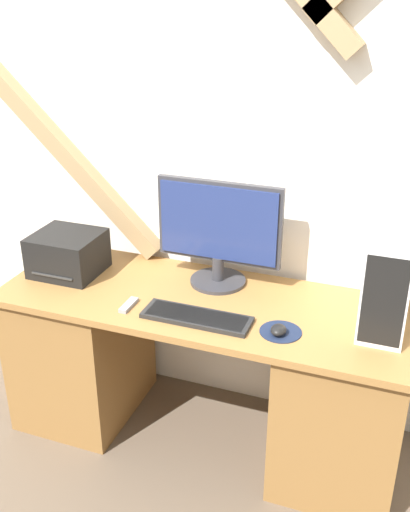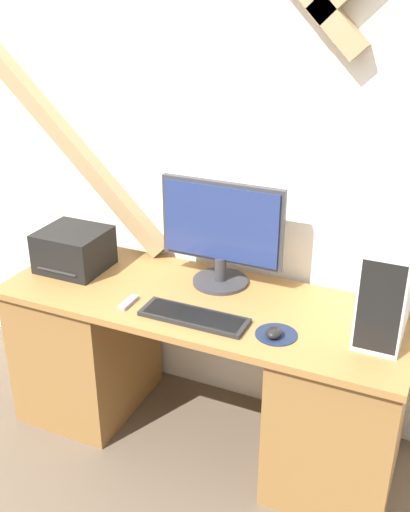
{
  "view_description": "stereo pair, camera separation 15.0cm",
  "coord_description": "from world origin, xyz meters",
  "px_view_note": "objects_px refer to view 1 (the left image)",
  "views": [
    {
      "loc": [
        0.77,
        -1.73,
        1.94
      ],
      "look_at": [
        0.01,
        0.31,
        0.92
      ],
      "focal_mm": 42.0,
      "sensor_mm": 36.0,
      "label": 1
    },
    {
      "loc": [
        0.9,
        -1.67,
        1.94
      ],
      "look_at": [
        0.01,
        0.31,
        0.92
      ],
      "focal_mm": 42.0,
      "sensor_mm": 36.0,
      "label": 2
    }
  ],
  "objects_px": {
    "monitor": "(219,230)",
    "remote_control": "(129,305)",
    "printer": "(68,253)",
    "mouse": "(278,330)",
    "computer_tower": "(389,275)",
    "keyboard": "(197,317)"
  },
  "relations": [
    {
      "from": "keyboard",
      "to": "mouse",
      "type": "distance_m",
      "value": 0.33
    },
    {
      "from": "computer_tower",
      "to": "printer",
      "type": "distance_m",
      "value": 1.38
    },
    {
      "from": "keyboard",
      "to": "mouse",
      "type": "xyz_separation_m",
      "value": [
        0.33,
        -0.0,
        0.01
      ]
    },
    {
      "from": "mouse",
      "to": "remote_control",
      "type": "distance_m",
      "value": 0.62
    },
    {
      "from": "mouse",
      "to": "remote_control",
      "type": "height_order",
      "value": "mouse"
    },
    {
      "from": "monitor",
      "to": "printer",
      "type": "distance_m",
      "value": 0.7
    },
    {
      "from": "monitor",
      "to": "printer",
      "type": "bearing_deg",
      "value": -168.24
    },
    {
      "from": "monitor",
      "to": "remote_control",
      "type": "height_order",
      "value": "monitor"
    },
    {
      "from": "mouse",
      "to": "remote_control",
      "type": "bearing_deg",
      "value": -179.65
    },
    {
      "from": "printer",
      "to": "monitor",
      "type": "bearing_deg",
      "value": 11.76
    },
    {
      "from": "mouse",
      "to": "computer_tower",
      "type": "distance_m",
      "value": 0.47
    },
    {
      "from": "monitor",
      "to": "computer_tower",
      "type": "relative_size",
      "value": 1.21
    },
    {
      "from": "monitor",
      "to": "printer",
      "type": "height_order",
      "value": "monitor"
    },
    {
      "from": "keyboard",
      "to": "remote_control",
      "type": "height_order",
      "value": "keyboard"
    },
    {
      "from": "monitor",
      "to": "remote_control",
      "type": "bearing_deg",
      "value": -129.17
    },
    {
      "from": "monitor",
      "to": "computer_tower",
      "type": "distance_m",
      "value": 0.72
    },
    {
      "from": "monitor",
      "to": "computer_tower",
      "type": "xyz_separation_m",
      "value": [
        0.71,
        -0.07,
        -0.06
      ]
    },
    {
      "from": "printer",
      "to": "remote_control",
      "type": "xyz_separation_m",
      "value": [
        0.4,
        -0.19,
        -0.08
      ]
    },
    {
      "from": "computer_tower",
      "to": "remote_control",
      "type": "height_order",
      "value": "computer_tower"
    },
    {
      "from": "remote_control",
      "to": "monitor",
      "type": "bearing_deg",
      "value": 50.83
    },
    {
      "from": "keyboard",
      "to": "remote_control",
      "type": "relative_size",
      "value": 3.71
    },
    {
      "from": "monitor",
      "to": "remote_control",
      "type": "relative_size",
      "value": 4.65
    }
  ]
}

